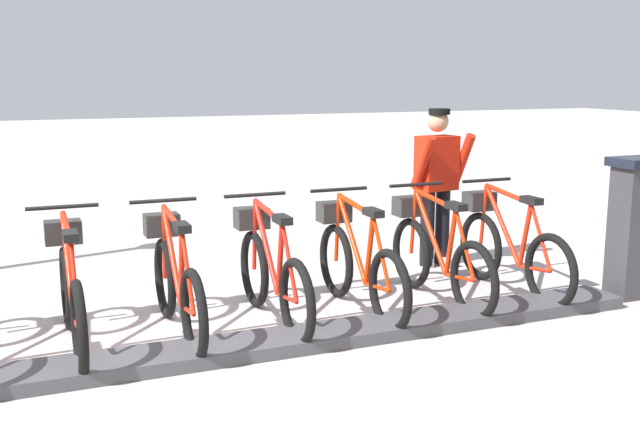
# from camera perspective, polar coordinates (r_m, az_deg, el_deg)

# --- Properties ---
(ground_plane) EXTENTS (60.00, 60.00, 0.00)m
(ground_plane) POSITION_cam_1_polar(r_m,az_deg,el_deg) (5.51, -11.32, -11.13)
(ground_plane) COLOR #BBB1AF
(dock_rail_base) EXTENTS (0.44, 7.80, 0.10)m
(dock_rail_base) POSITION_cam_1_polar(r_m,az_deg,el_deg) (5.49, -11.34, -10.65)
(dock_rail_base) COLOR #47474C
(dock_rail_base) RESTS_ON ground
(payment_kiosk) EXTENTS (0.36, 0.52, 1.28)m
(payment_kiosk) POSITION_cam_1_polar(r_m,az_deg,el_deg) (7.39, 22.80, -0.81)
(payment_kiosk) COLOR #38383D
(payment_kiosk) RESTS_ON ground
(bike_docked_0) EXTENTS (1.72, 0.54, 1.02)m
(bike_docked_0) POSITION_cam_1_polar(r_m,az_deg,el_deg) (7.24, 14.07, -2.43)
(bike_docked_0) COLOR black
(bike_docked_0) RESTS_ON ground
(bike_docked_1) EXTENTS (1.72, 0.54, 1.02)m
(bike_docked_1) POSITION_cam_1_polar(r_m,az_deg,el_deg) (6.82, 8.77, -3.03)
(bike_docked_1) COLOR black
(bike_docked_1) RESTS_ON ground
(bike_docked_2) EXTENTS (1.72, 0.54, 1.02)m
(bike_docked_2) POSITION_cam_1_polar(r_m,az_deg,el_deg) (6.46, 2.82, -3.68)
(bike_docked_2) COLOR black
(bike_docked_2) RESTS_ON ground
(bike_docked_3) EXTENTS (1.72, 0.54, 1.02)m
(bike_docked_3) POSITION_cam_1_polar(r_m,az_deg,el_deg) (6.18, -3.75, -4.35)
(bike_docked_3) COLOR black
(bike_docked_3) RESTS_ON ground
(bike_docked_4) EXTENTS (1.72, 0.54, 1.02)m
(bike_docked_4) POSITION_cam_1_polar(r_m,az_deg,el_deg) (5.99, -10.85, -5.01)
(bike_docked_4) COLOR black
(bike_docked_4) RESTS_ON ground
(bike_docked_5) EXTENTS (1.72, 0.54, 1.02)m
(bike_docked_5) POSITION_cam_1_polar(r_m,az_deg,el_deg) (5.90, -18.31, -5.62)
(bike_docked_5) COLOR black
(bike_docked_5) RESTS_ON ground
(worker_near_rack) EXTENTS (0.49, 0.66, 1.66)m
(worker_near_rack) POSITION_cam_1_polar(r_m,az_deg,el_deg) (7.93, 8.82, 2.40)
(worker_near_rack) COLOR white
(worker_near_rack) RESTS_ON ground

